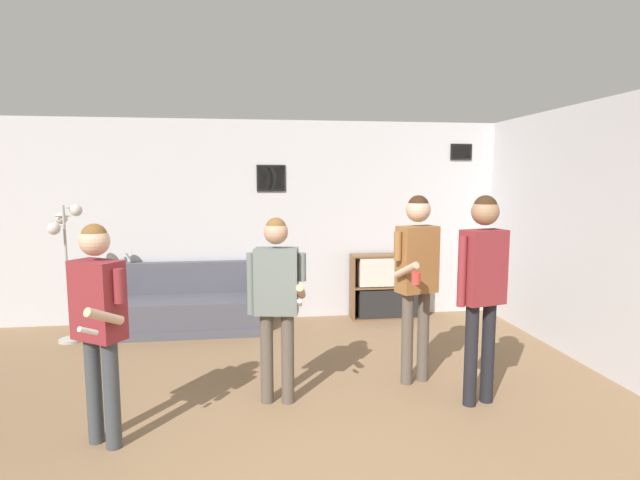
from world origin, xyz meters
TOP-DOWN VIEW (x-y plane):
  - wall_back at (0.00, 4.33)m, footprint 8.31×0.08m
  - wall_right at (2.98, 2.15)m, footprint 0.06×6.70m
  - couch at (-1.35, 3.91)m, footprint 2.05×0.80m
  - bookshelf at (1.40, 4.11)m, footprint 1.03×0.30m
  - floor_lamp at (-2.60, 3.62)m, footprint 0.35×0.38m
  - person_player_foreground_left at (-1.52, 1.12)m, footprint 0.43×0.59m
  - person_player_foreground_center at (-0.25, 1.65)m, footprint 0.49×0.49m
  - person_watcher_holding_cup at (1.07, 1.92)m, footprint 0.48×0.53m
  - person_spectator_near_bookshelf at (1.46, 1.41)m, footprint 0.49×0.29m

SIDE VIEW (x-z plane):
  - couch at x=-1.35m, z-range -0.14..0.70m
  - bookshelf at x=1.40m, z-range 0.00..0.89m
  - person_player_foreground_center at x=-0.25m, z-range 0.18..1.78m
  - person_player_foreground_left at x=-1.52m, z-range 0.18..1.79m
  - person_watcher_holding_cup at x=1.07m, z-range 0.22..1.99m
  - floor_lamp at x=-2.60m, z-range 0.29..1.92m
  - person_spectator_near_bookshelf at x=1.46m, z-range 0.22..2.00m
  - wall_right at x=2.98m, z-range 0.00..2.70m
  - wall_back at x=0.00m, z-range 0.00..2.70m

